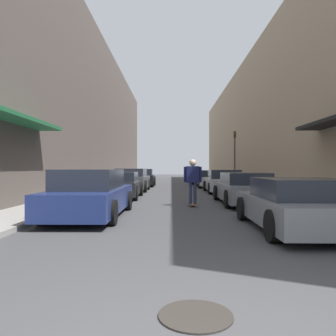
# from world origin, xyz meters

# --- Properties ---
(ground) EXTENTS (104.05, 104.05, 0.00)m
(ground) POSITION_xyz_m (0.00, 18.92, 0.00)
(ground) COLOR #424244
(curb_strip_left) EXTENTS (1.80, 47.30, 0.12)m
(curb_strip_left) POSITION_xyz_m (-4.53, 23.65, 0.06)
(curb_strip_left) COLOR gray
(curb_strip_left) RESTS_ON ground
(curb_strip_right) EXTENTS (1.80, 47.30, 0.12)m
(curb_strip_right) POSITION_xyz_m (4.53, 23.65, 0.06)
(curb_strip_right) COLOR gray
(curb_strip_right) RESTS_ON ground
(building_row_left) EXTENTS (4.90, 47.30, 11.34)m
(building_row_left) POSITION_xyz_m (-7.43, 23.64, 5.67)
(building_row_left) COLOR #564C47
(building_row_left) RESTS_ON ground
(building_row_right) EXTENTS (4.90, 47.30, 9.87)m
(building_row_right) POSITION_xyz_m (7.43, 23.64, 4.94)
(building_row_right) COLOR tan
(building_row_right) RESTS_ON ground
(parked_car_left_0) EXTENTS (1.89, 4.72, 1.35)m
(parked_car_left_0) POSITION_xyz_m (-2.55, 7.26, 0.64)
(parked_car_left_0) COLOR navy
(parked_car_left_0) RESTS_ON ground
(parked_car_left_1) EXTENTS (1.85, 4.08, 1.21)m
(parked_car_left_1) POSITION_xyz_m (-2.63, 13.09, 0.59)
(parked_car_left_1) COLOR #232326
(parked_car_left_1) RESTS_ON ground
(parked_car_left_2) EXTENTS (2.03, 4.00, 1.36)m
(parked_car_left_2) POSITION_xyz_m (-2.68, 17.82, 0.66)
(parked_car_left_2) COLOR #515459
(parked_car_left_2) RESTS_ON ground
(parked_car_left_3) EXTENTS (1.88, 3.96, 1.33)m
(parked_car_left_3) POSITION_xyz_m (-2.48, 23.06, 0.65)
(parked_car_left_3) COLOR black
(parked_car_left_3) RESTS_ON ground
(parked_car_right_0) EXTENTS (2.03, 4.25, 1.16)m
(parked_car_right_0) POSITION_xyz_m (2.54, 5.34, 0.57)
(parked_car_right_0) COLOR gray
(parked_car_right_0) RESTS_ON ground
(parked_car_right_1) EXTENTS (1.89, 4.69, 1.21)m
(parked_car_right_1) POSITION_xyz_m (2.53, 10.67, 0.59)
(parked_car_right_1) COLOR gray
(parked_car_right_1) RESTS_ON ground
(parked_car_right_2) EXTENTS (1.99, 4.20, 1.29)m
(parked_car_right_2) POSITION_xyz_m (2.70, 16.56, 0.62)
(parked_car_right_2) COLOR #B7B7BC
(parked_car_right_2) RESTS_ON ground
(parked_car_right_3) EXTENTS (2.08, 4.12, 1.23)m
(parked_car_right_3) POSITION_xyz_m (2.63, 21.61, 0.60)
(parked_car_right_3) COLOR #B7B7BC
(parked_car_right_3) RESTS_ON ground
(parked_car_right_4) EXTENTS (2.08, 4.65, 1.22)m
(parked_car_right_4) POSITION_xyz_m (2.49, 26.73, 0.61)
(parked_car_right_4) COLOR navy
(parked_car_right_4) RESTS_ON ground
(skateboarder) EXTENTS (0.65, 0.78, 1.71)m
(skateboarder) POSITION_xyz_m (0.51, 9.93, 1.05)
(skateboarder) COLOR brown
(skateboarder) RESTS_ON ground
(manhole_cover) EXTENTS (0.70, 0.70, 0.02)m
(manhole_cover) POSITION_xyz_m (-0.04, 1.04, 0.01)
(manhole_cover) COLOR #332D28
(manhole_cover) RESTS_ON ground
(traffic_light) EXTENTS (0.16, 0.22, 3.83)m
(traffic_light) POSITION_xyz_m (4.15, 20.76, 2.46)
(traffic_light) COLOR #2D2D2D
(traffic_light) RESTS_ON curb_strip_right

